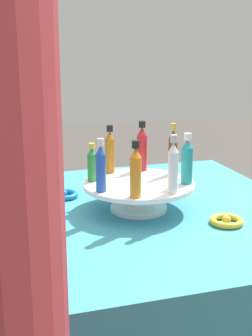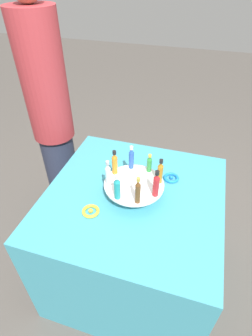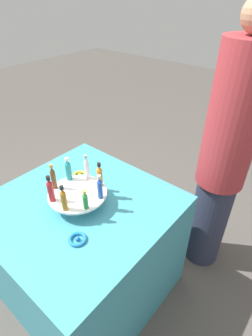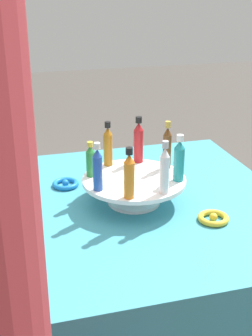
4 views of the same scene
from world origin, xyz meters
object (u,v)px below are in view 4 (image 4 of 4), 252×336
Objects in this scene: bottle_orange at (129,175)px; bottle_red at (138,141)px; bottle_amber at (108,145)px; bottle_teal at (179,160)px; bottle_blue at (98,169)px; ribbon_bow_gold at (213,218)px; bottle_green at (90,161)px; display_stand at (134,185)px; ribbon_bow_blue at (66,184)px; bottle_brown at (167,147)px; bottle_clear at (164,170)px.

bottle_orange is 0.26m from bottle_red.
bottle_amber is 0.24m from bottle_teal.
bottle_blue reaches higher than ribbon_bow_gold.
bottle_orange is at bearing -157.31° from bottle_green.
display_stand is 0.16m from bottle_red.
bottle_amber is 0.20m from ribbon_bow_blue.
bottle_brown reaches higher than ribbon_bow_blue.
bottle_teal reaches higher than ribbon_bow_blue.
bottle_clear reaches higher than bottle_teal.
bottle_amber reaches higher than bottle_blue.
ribbon_bow_gold is at bearing -164.16° from bottle_brown.
display_stand is 3.59× the size of ribbon_bow_blue.
bottle_brown and bottle_red have the same top height.
bottle_brown reaches higher than bottle_blue.
bottle_green is 0.72× the size of bottle_red.
bottle_green is (-0.07, 0.07, -0.02)m from bottle_amber.
bottle_green is 0.19m from bottle_orange.
bottle_orange is 0.24m from bottle_brown.
bottle_green is 0.24m from bottle_brown.
display_stand is 2.21× the size of bottle_blue.
bottle_teal reaches higher than ribbon_bow_gold.
bottle_green is at bearing 67.69° from display_stand.
bottle_brown is at bearing -112.31° from bottle_amber.
bottle_clear reaches higher than bottle_blue.
ribbon_bow_blue is (0.29, 0.23, -0.14)m from bottle_clear.
bottle_red reaches higher than ribbon_bow_gold.
display_stand is 0.16m from bottle_orange.
bottle_brown is (0.17, -0.17, 0.00)m from bottle_orange.
bottle_blue is at bearing 112.69° from bottle_brown.
bottle_clear is at bearing -157.31° from bottle_amber.
bottle_amber is (0.12, 0.05, 0.09)m from display_stand.
bottle_blue is (-0.10, -0.00, 0.01)m from bottle_green.
bottle_teal is at bearing -112.31° from display_stand.
bottle_red reaches higher than bottle_amber.
bottle_blue reaches higher than display_stand.
bottle_blue is 0.97× the size of bottle_orange.
bottle_clear is 0.20m from ribbon_bow_gold.
bottle_green is 0.72× the size of bottle_brown.
bottle_brown is (0.00, -0.24, 0.02)m from bottle_green.
bottle_red is (0.17, -0.17, 0.00)m from bottle_blue.
ribbon_bow_gold is (-0.12, -0.06, -0.14)m from bottle_teal.
display_stand is at bearing -67.31° from bottle_blue.
ribbon_bow_blue and ribbon_bow_gold have the same top height.
ribbon_bow_blue is at bearing 69.50° from bottle_amber.
display_stand is 2.21× the size of bottle_teal.
bottle_amber is 0.19m from bottle_brown.
ribbon_bow_blue is (0.22, 0.06, -0.14)m from bottle_blue.
bottle_teal is 1.60× the size of ribbon_bow_gold.
bottle_teal is (-0.17, -0.17, -0.00)m from bottle_amber.
bottle_red is at bearing 45.19° from bottle_brown.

